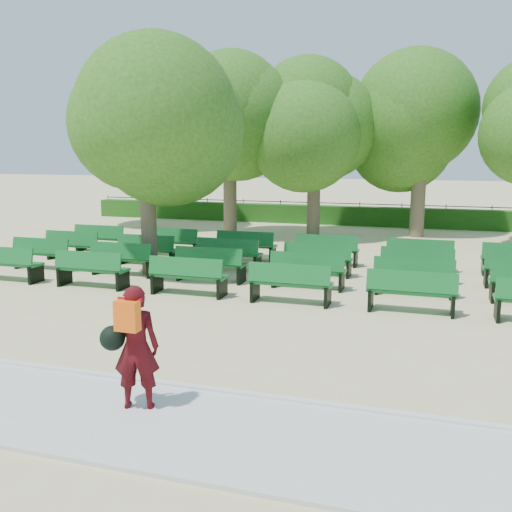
{
  "coord_description": "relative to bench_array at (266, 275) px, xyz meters",
  "views": [
    {
      "loc": [
        4.44,
        -13.61,
        3.54
      ],
      "look_at": [
        0.5,
        -1.0,
        1.1
      ],
      "focal_mm": 40.0,
      "sensor_mm": 36.0,
      "label": 1
    }
  ],
  "objects": [
    {
      "name": "tree_among",
      "position": [
        -3.43,
        -0.41,
        4.14
      ],
      "size": [
        4.6,
        4.6,
        6.33
      ],
      "color": "brown",
      "rests_on": "ground"
    },
    {
      "name": "tree_line",
      "position": [
        -0.03,
        8.51,
        -0.1
      ],
      "size": [
        21.8,
        6.8,
        7.04
      ],
      "primitive_type": null,
      "color": "#33671B",
      "rests_on": "ground"
    },
    {
      "name": "hedge",
      "position": [
        -0.03,
        12.51,
        0.35
      ],
      "size": [
        26.0,
        0.7,
        0.9
      ],
      "primitive_type": "cube",
      "color": "#1D5115",
      "rests_on": "ground"
    },
    {
      "name": "curb",
      "position": [
        -0.03,
        -7.74,
        -0.05
      ],
      "size": [
        30.0,
        0.12,
        0.1
      ],
      "primitive_type": "cube",
      "color": "silver",
      "rests_on": "ground"
    },
    {
      "name": "ground",
      "position": [
        -0.03,
        -1.49,
        -0.1
      ],
      "size": [
        120.0,
        120.0,
        0.0
      ],
      "primitive_type": "plane",
      "color": "#CBBC86"
    },
    {
      "name": "person",
      "position": [
        0.64,
        -8.57,
        0.85
      ],
      "size": [
        0.86,
        0.59,
        1.73
      ],
      "rotation": [
        0.0,
        0.0,
        3.45
      ],
      "color": "#41090D",
      "rests_on": "ground"
    },
    {
      "name": "paving",
      "position": [
        -0.03,
        -8.89,
        -0.07
      ],
      "size": [
        30.0,
        2.2,
        0.06
      ],
      "primitive_type": "cube",
      "color": "beige",
      "rests_on": "ground"
    },
    {
      "name": "bench_array",
      "position": [
        0.0,
        0.0,
        0.0
      ],
      "size": [
        1.95,
        0.66,
        1.22
      ],
      "rotation": [
        0.0,
        0.0,
        -0.03
      ],
      "color": "#105F24",
      "rests_on": "ground"
    },
    {
      "name": "fence",
      "position": [
        -0.03,
        12.91,
        -0.1
      ],
      "size": [
        26.0,
        0.1,
        1.02
      ],
      "primitive_type": null,
      "color": "black",
      "rests_on": "ground"
    }
  ]
}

